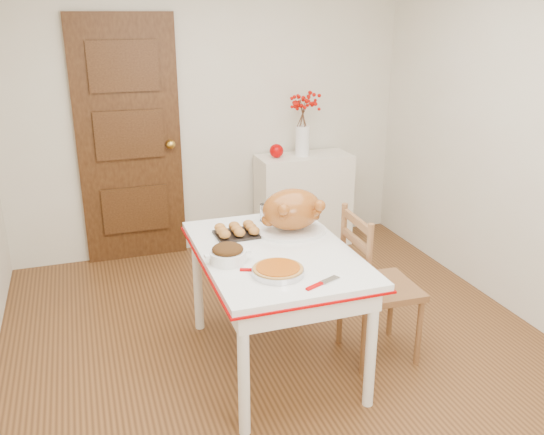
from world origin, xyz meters
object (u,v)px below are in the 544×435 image
object	(u,v)px
turkey_platter	(292,212)
pumpkin_pie	(278,270)
sideboard	(303,200)
kitchen_table	(275,308)
chair_oak	(381,284)

from	to	relation	value
turkey_platter	pumpkin_pie	xyz separation A→B (m)	(-0.28, -0.54, -0.11)
sideboard	kitchen_table	distance (m)	1.98
kitchen_table	turkey_platter	distance (m)	0.59
sideboard	turkey_platter	distance (m)	1.76
sideboard	turkey_platter	bearing A→B (deg)	-114.40
turkey_platter	sideboard	bearing A→B (deg)	69.69
pumpkin_pie	turkey_platter	bearing A→B (deg)	62.53
kitchen_table	turkey_platter	world-z (taller)	turkey_platter
sideboard	pumpkin_pie	distance (m)	2.34
sideboard	turkey_platter	xyz separation A→B (m)	(-0.70, -1.55, 0.48)
kitchen_table	turkey_platter	bearing A→B (deg)	49.44
sideboard	kitchen_table	size ratio (longest dim) A/B	0.66
kitchen_table	pumpkin_pie	bearing A→B (deg)	-106.20
chair_oak	turkey_platter	size ratio (longest dim) A/B	2.21
kitchen_table	turkey_platter	size ratio (longest dim) A/B	2.91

